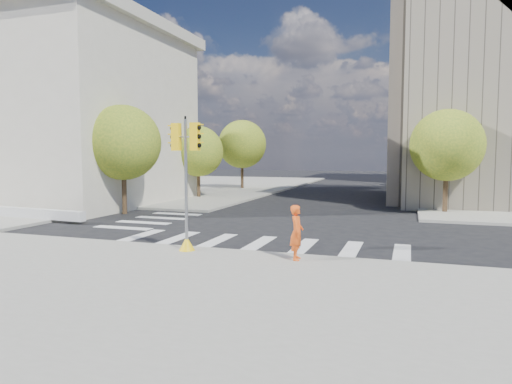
% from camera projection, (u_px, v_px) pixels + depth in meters
% --- Properties ---
extents(ground, '(160.00, 160.00, 0.00)m').
position_uv_depth(ground, '(276.00, 235.00, 19.93)').
color(ground, black).
rests_on(ground, ground).
extents(sidewalk_near, '(30.00, 14.00, 0.15)m').
position_uv_depth(sidewalk_near, '(129.00, 319.00, 9.53)').
color(sidewalk_near, gray).
rests_on(sidewalk_near, ground).
extents(sidewalk_far_left, '(28.00, 40.00, 0.15)m').
position_uv_depth(sidewalk_far_left, '(169.00, 185.00, 50.85)').
color(sidewalk_far_left, gray).
rests_on(sidewalk_far_left, ground).
extents(classical_building, '(19.00, 15.00, 12.70)m').
position_uv_depth(classical_building, '(44.00, 114.00, 33.34)').
color(classical_building, beige).
rests_on(classical_building, ground).
extents(tree_lw_near, '(4.40, 4.40, 6.41)m').
position_uv_depth(tree_lw_near, '(123.00, 143.00, 26.71)').
color(tree_lw_near, '#382616').
rests_on(tree_lw_near, ground).
extents(tree_lw_mid, '(4.00, 4.00, 5.77)m').
position_uv_depth(tree_lw_mid, '(198.00, 151.00, 36.19)').
color(tree_lw_mid, '#382616').
rests_on(tree_lw_mid, ground).
extents(tree_lw_far, '(4.80, 4.80, 6.95)m').
position_uv_depth(tree_lw_far, '(242.00, 144.00, 45.56)').
color(tree_lw_far, '#382616').
rests_on(tree_lw_far, ground).
extents(tree_re_near, '(4.20, 4.20, 6.16)m').
position_uv_depth(tree_re_near, '(447.00, 145.00, 26.64)').
color(tree_re_near, '#382616').
rests_on(tree_re_near, ground).
extents(tree_re_mid, '(4.60, 4.60, 6.66)m').
position_uv_depth(tree_re_mid, '(436.00, 144.00, 37.94)').
color(tree_re_mid, '#382616').
rests_on(tree_re_mid, ground).
extents(tree_re_far, '(4.00, 4.00, 5.88)m').
position_uv_depth(tree_re_far, '(430.00, 151.00, 49.31)').
color(tree_re_far, '#382616').
rests_on(tree_re_far, ground).
extents(lamp_near, '(0.35, 0.18, 8.11)m').
position_uv_depth(lamp_near, '(451.00, 138.00, 30.21)').
color(lamp_near, black).
rests_on(lamp_near, sidewalk_far_right).
extents(lamp_far, '(0.35, 0.18, 8.11)m').
position_uv_depth(lamp_far, '(439.00, 143.00, 43.43)').
color(lamp_far, black).
rests_on(lamp_far, sidewalk_far_right).
extents(traffic_signal, '(1.08, 0.56, 4.68)m').
position_uv_depth(traffic_signal, '(186.00, 194.00, 15.87)').
color(traffic_signal, yellow).
rests_on(traffic_signal, sidewalk_near).
extents(photographer, '(0.52, 0.70, 1.77)m').
position_uv_depth(photographer, '(297.00, 232.00, 14.55)').
color(photographer, '#EE5316').
rests_on(photographer, sidewalk_near).
extents(planter_wall, '(6.01, 0.88, 0.50)m').
position_uv_depth(planter_wall, '(39.00, 214.00, 24.05)').
color(planter_wall, silver).
rests_on(planter_wall, sidewalk_left_near).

